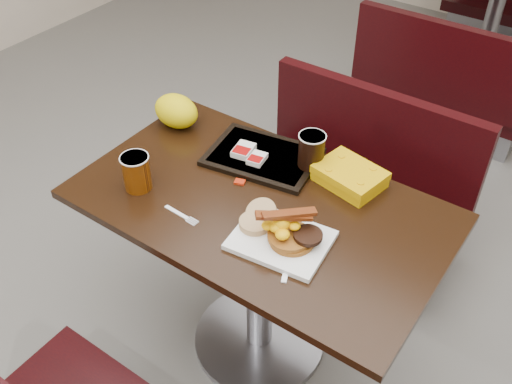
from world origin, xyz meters
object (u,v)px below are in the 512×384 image
Objects in this scene: bench_near_n at (350,182)px; bench_far_s at (450,72)px; tray at (263,157)px; paper_bag at (176,111)px; table_far at (491,26)px; pancake_stack at (292,238)px; clamshell at (350,176)px; knife at (289,258)px; hashbrown_sleeve_right at (257,159)px; fork at (177,212)px; coffee_cup_near at (137,172)px; coffee_cup_far at (311,150)px; platter at (281,240)px; hashbrown_sleeve_left at (244,150)px; table_near at (260,279)px.

bench_near_n and bench_far_s have the same top height.
tray is 2.11× the size of paper_bag.
table_far is 3.18× the size of tray.
clamshell reaches higher than pancake_stack.
paper_bag is at bearing -106.58° from bench_far_s.
paper_bag reaches higher than tray.
hashbrown_sleeve_right reaches higher than knife.
pancake_stack reaches higher than fork.
hashbrown_sleeve_right is 0.33× the size of clamshell.
coffee_cup_far reaches higher than coffee_cup_near.
pancake_stack is 1.02× the size of fork.
bench_far_s is (0.00, 1.20, 0.00)m from bench_near_n.
clamshell is at bearing 77.75° from platter.
hashbrown_sleeve_right is at bearing -151.67° from clamshell.
coffee_cup_near is at bearing -132.27° from clamshell.
hashbrown_sleeve_right is (0.07, 0.35, 0.03)m from fork.
platter is at bearing -50.25° from hashbrown_sleeve_left.
bench_near_n is 7.52× the size of fork.
fork is (-0.19, -2.09, 0.39)m from bench_far_s.
paper_bag is (-0.70, -0.07, 0.03)m from clamshell.
coffee_cup_far reaches higher than knife.
hashbrown_sleeve_left reaches higher than tray.
table_near is 3.18× the size of tray.
pancake_stack is (0.03, 0.01, 0.02)m from platter.
pancake_stack is 0.43m from tray.
clamshell reaches higher than hashbrown_sleeve_left.
pancake_stack is 0.73× the size of knife.
coffee_cup_near is at bearing -130.14° from hashbrown_sleeve_left.
hashbrown_sleeve_left reaches higher than table_near.
platter is at bearing 6.17° from coffee_cup_near.
bench_far_s is 7.35× the size of pancake_stack.
hashbrown_sleeve_left is at bearing -156.16° from clamshell.
table_near is at bearing -67.07° from tray.
clamshell is (0.19, -1.65, 0.42)m from bench_far_s.
table_near is 0.45m from tray.
tray reaches higher than bench_far_s.
hashbrown_sleeve_right is (-0.33, 0.31, 0.02)m from knife.
coffee_cup_far is at bearing 100.65° from platter.
hashbrown_sleeve_right is at bearing -94.07° from tray.
coffee_cup_near reaches higher than tray.
platter is 0.07m from knife.
platter is (0.15, -2.71, 0.38)m from table_far.
bench_far_s is at bearing 90.00° from table_near.
pancake_stack is at bearing 6.70° from coffee_cup_near.
tray is at bearing -160.32° from knife.
tray reaches higher than platter.
coffee_cup_far is at bearing 6.00° from paper_bag.
bench_near_n is 0.83× the size of table_far.
knife is 0.44m from coffee_cup_far.
clamshell is at bearing -83.53° from bench_far_s.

